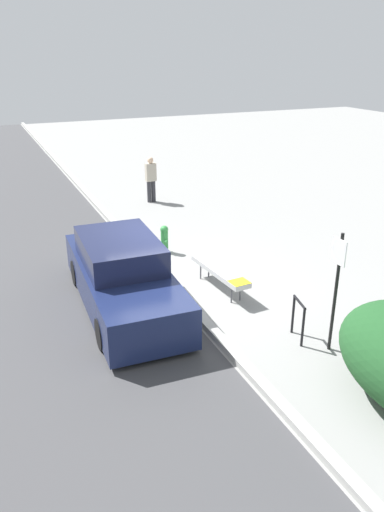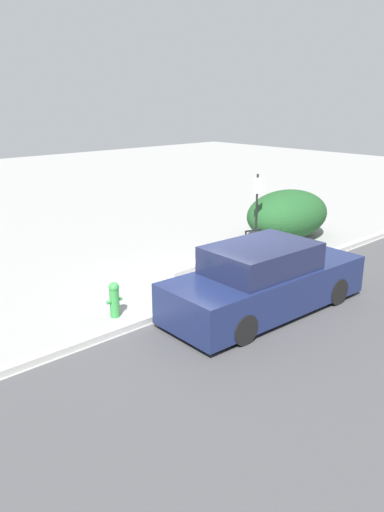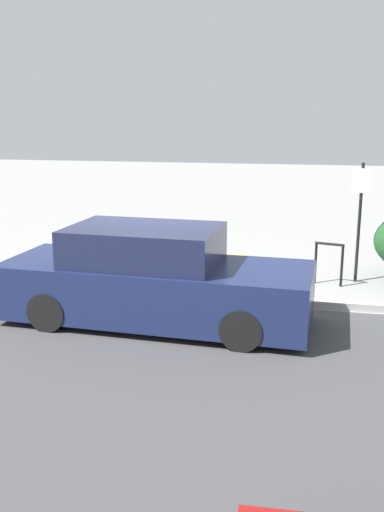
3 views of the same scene
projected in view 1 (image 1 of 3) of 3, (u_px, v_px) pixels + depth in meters
ground_plane at (173, 289)px, 11.62m from camera, size 60.00×60.00×0.00m
curb at (173, 287)px, 11.59m from camera, size 60.00×0.20×0.13m
bench at (220, 271)px, 11.45m from camera, size 2.02×0.56×0.54m
bike_rack at (298, 316)px, 9.45m from camera, size 0.55×0.18×0.83m
sign_post at (336, 282)px, 8.78m from camera, size 0.36×0.08×2.30m
fire_hydrant at (164, 238)px, 13.60m from camera, size 0.36×0.22×0.77m
pedestrian at (151, 178)px, 17.94m from camera, size 0.22×0.38×1.64m
parked_car_near at (123, 277)px, 10.66m from camera, size 4.80×1.91×1.51m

